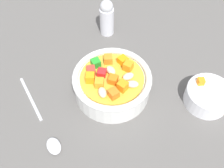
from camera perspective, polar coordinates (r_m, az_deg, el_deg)
The scene contains 5 objects.
ground_plane at distance 56.14cm, azimuth -0.00°, elevation -2.23°, with size 140.00×140.00×2.00cm, color #565451.
soup_bowl_main at distance 52.88cm, azimuth -0.01°, elevation 0.23°, with size 15.86×15.86×6.72cm.
spoon at distance 51.95cm, azimuth -14.39°, elevation -9.24°, with size 8.21×19.46×1.08cm.
side_bowl_small at distance 55.64cm, azimuth 20.15°, elevation -2.39°, with size 9.07×9.07×4.69cm.
pepper_shaker at distance 64.63cm, azimuth -1.15°, elevation 14.29°, with size 3.43×3.43×9.32cm.
Camera 1 is at (-6.01, -31.25, 45.25)cm, focal length 41.96 mm.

